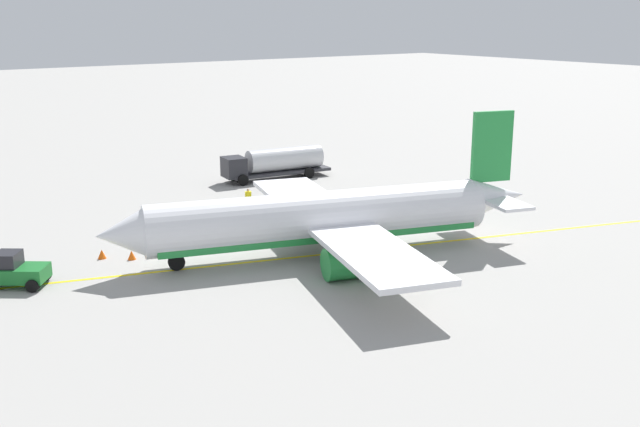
{
  "coord_description": "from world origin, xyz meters",
  "views": [
    {
      "loc": [
        29.21,
        40.29,
        16.34
      ],
      "look_at": [
        0.0,
        0.0,
        3.0
      ],
      "focal_mm": 41.91,
      "sensor_mm": 36.0,
      "label": 1
    }
  ],
  "objects_px": {
    "airplane": "(327,219)",
    "safety_cone_nose": "(102,254)",
    "pushback_tug": "(15,271)",
    "fuel_tanker": "(276,162)",
    "refueling_worker": "(248,199)",
    "safety_cone_wingtip": "(132,255)"
  },
  "relations": [
    {
      "from": "pushback_tug",
      "to": "airplane",
      "type": "bearing_deg",
      "value": 162.36
    },
    {
      "from": "pushback_tug",
      "to": "refueling_worker",
      "type": "xyz_separation_m",
      "value": [
        -21.56,
        -8.28,
        -0.19
      ]
    },
    {
      "from": "airplane",
      "to": "safety_cone_nose",
      "type": "height_order",
      "value": "airplane"
    },
    {
      "from": "refueling_worker",
      "to": "airplane",
      "type": "bearing_deg",
      "value": 81.45
    },
    {
      "from": "airplane",
      "to": "refueling_worker",
      "type": "xyz_separation_m",
      "value": [
        -2.17,
        -14.44,
        -1.77
      ]
    },
    {
      "from": "fuel_tanker",
      "to": "safety_cone_wingtip",
      "type": "bearing_deg",
      "value": 36.04
    },
    {
      "from": "safety_cone_nose",
      "to": "safety_cone_wingtip",
      "type": "relative_size",
      "value": 1.02
    },
    {
      "from": "airplane",
      "to": "pushback_tug",
      "type": "bearing_deg",
      "value": -17.64
    },
    {
      "from": "airplane",
      "to": "safety_cone_nose",
      "type": "relative_size",
      "value": 47.58
    },
    {
      "from": "fuel_tanker",
      "to": "safety_cone_wingtip",
      "type": "xyz_separation_m",
      "value": [
        22.03,
        16.03,
        -1.42
      ]
    },
    {
      "from": "fuel_tanker",
      "to": "safety_cone_wingtip",
      "type": "height_order",
      "value": "fuel_tanker"
    },
    {
      "from": "pushback_tug",
      "to": "safety_cone_nose",
      "type": "relative_size",
      "value": 6.33
    },
    {
      "from": "pushback_tug",
      "to": "safety_cone_wingtip",
      "type": "distance_m",
      "value": 7.88
    },
    {
      "from": "safety_cone_nose",
      "to": "safety_cone_wingtip",
      "type": "height_order",
      "value": "safety_cone_nose"
    },
    {
      "from": "airplane",
      "to": "safety_cone_wingtip",
      "type": "xyz_separation_m",
      "value": [
        11.57,
        -6.93,
        -2.28
      ]
    },
    {
      "from": "pushback_tug",
      "to": "safety_cone_nose",
      "type": "bearing_deg",
      "value": -160.84
    },
    {
      "from": "airplane",
      "to": "safety_cone_wingtip",
      "type": "relative_size",
      "value": 48.63
    },
    {
      "from": "airplane",
      "to": "refueling_worker",
      "type": "relative_size",
      "value": 18.01
    },
    {
      "from": "safety_cone_wingtip",
      "to": "fuel_tanker",
      "type": "bearing_deg",
      "value": -143.96
    },
    {
      "from": "airplane",
      "to": "pushback_tug",
      "type": "distance_m",
      "value": 20.4
    },
    {
      "from": "fuel_tanker",
      "to": "pushback_tug",
      "type": "distance_m",
      "value": 34.25
    },
    {
      "from": "refueling_worker",
      "to": "safety_cone_wingtip",
      "type": "xyz_separation_m",
      "value": [
        13.74,
        7.52,
        -0.51
      ]
    }
  ]
}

